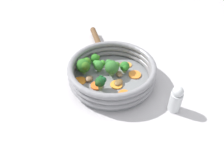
{
  "coord_description": "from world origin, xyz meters",
  "views": [
    {
      "loc": [
        0.41,
        0.34,
        0.49
      ],
      "look_at": [
        0.0,
        0.0,
        0.03
      ],
      "focal_mm": 35.0,
      "sensor_mm": 36.0,
      "label": 1
    }
  ],
  "objects_px": {
    "carrot_slice_4": "(135,75)",
    "broccoli_floret_5": "(125,67)",
    "carrot_slice_7": "(97,86)",
    "carrot_slice_1": "(112,68)",
    "broccoli_floret_3": "(99,65)",
    "broccoli_floret_4": "(100,82)",
    "carrot_slice_6": "(80,81)",
    "skillet": "(112,80)",
    "carrot_slice_5": "(124,94)",
    "broccoli_floret_2": "(112,66)",
    "broccoli_floret_1": "(84,65)",
    "salt_shaker": "(176,99)",
    "mushroom_piece_1": "(119,82)",
    "mushroom_piece_3": "(89,79)",
    "carrot_slice_0": "(116,85)",
    "mushroom_piece_0": "(123,65)",
    "broccoli_floret_0": "(95,58)",
    "carrot_slice_2": "(98,98)",
    "mushroom_piece_2": "(119,74)",
    "carrot_slice_3": "(128,65)"
  },
  "relations": [
    {
      "from": "carrot_slice_0",
      "to": "broccoli_floret_2",
      "type": "relative_size",
      "value": 0.69
    },
    {
      "from": "carrot_slice_5",
      "to": "broccoli_floret_4",
      "type": "height_order",
      "value": "broccoli_floret_4"
    },
    {
      "from": "broccoli_floret_2",
      "to": "mushroom_piece_2",
      "type": "relative_size",
      "value": 1.91
    },
    {
      "from": "broccoli_floret_5",
      "to": "carrot_slice_3",
      "type": "bearing_deg",
      "value": -158.33
    },
    {
      "from": "broccoli_floret_4",
      "to": "mushroom_piece_3",
      "type": "xyz_separation_m",
      "value": [
        -0.01,
        -0.06,
        -0.02
      ]
    },
    {
      "from": "broccoli_floret_2",
      "to": "skillet",
      "type": "bearing_deg",
      "value": 44.57
    },
    {
      "from": "skillet",
      "to": "carrot_slice_5",
      "type": "height_order",
      "value": "carrot_slice_5"
    },
    {
      "from": "broccoli_floret_0",
      "to": "broccoli_floret_5",
      "type": "bearing_deg",
      "value": 104.17
    },
    {
      "from": "carrot_slice_7",
      "to": "carrot_slice_2",
      "type": "bearing_deg",
      "value": 45.25
    },
    {
      "from": "mushroom_piece_0",
      "to": "broccoli_floret_5",
      "type": "bearing_deg",
      "value": 48.63
    },
    {
      "from": "carrot_slice_0",
      "to": "salt_shaker",
      "type": "relative_size",
      "value": 0.44
    },
    {
      "from": "broccoli_floret_3",
      "to": "broccoli_floret_4",
      "type": "distance_m",
      "value": 0.09
    },
    {
      "from": "carrot_slice_0",
      "to": "mushroom_piece_3",
      "type": "xyz_separation_m",
      "value": [
        0.04,
        -0.08,
        0.0
      ]
    },
    {
      "from": "carrot_slice_5",
      "to": "skillet",
      "type": "bearing_deg",
      "value": -114.61
    },
    {
      "from": "carrot_slice_1",
      "to": "mushroom_piece_0",
      "type": "xyz_separation_m",
      "value": [
        -0.03,
        0.02,
        0.0
      ]
    },
    {
      "from": "carrot_slice_2",
      "to": "mushroom_piece_0",
      "type": "relative_size",
      "value": 1.56
    },
    {
      "from": "broccoli_floret_5",
      "to": "mushroom_piece_3",
      "type": "xyz_separation_m",
      "value": [
        0.11,
        -0.06,
        -0.02
      ]
    },
    {
      "from": "skillet",
      "to": "broccoli_floret_3",
      "type": "bearing_deg",
      "value": -94.3
    },
    {
      "from": "broccoli_floret_1",
      "to": "broccoli_floret_5",
      "type": "relative_size",
      "value": 1.43
    },
    {
      "from": "carrot_slice_6",
      "to": "skillet",
      "type": "bearing_deg",
      "value": 138.05
    },
    {
      "from": "broccoli_floret_1",
      "to": "salt_shaker",
      "type": "relative_size",
      "value": 0.64
    },
    {
      "from": "skillet",
      "to": "broccoli_floret_1",
      "type": "distance_m",
      "value": 0.1
    },
    {
      "from": "skillet",
      "to": "mushroom_piece_3",
      "type": "xyz_separation_m",
      "value": [
        0.06,
        -0.05,
        0.01
      ]
    },
    {
      "from": "carrot_slice_5",
      "to": "broccoli_floret_2",
      "type": "xyz_separation_m",
      "value": [
        -0.05,
        -0.09,
        0.03
      ]
    },
    {
      "from": "broccoli_floret_2",
      "to": "mushroom_piece_1",
      "type": "bearing_deg",
      "value": 65.38
    },
    {
      "from": "broccoli_floret_3",
      "to": "salt_shaker",
      "type": "distance_m",
      "value": 0.27
    },
    {
      "from": "carrot_slice_1",
      "to": "mushroom_piece_3",
      "type": "xyz_separation_m",
      "value": [
        0.1,
        -0.02,
        0.01
      ]
    },
    {
      "from": "broccoli_floret_0",
      "to": "broccoli_floret_3",
      "type": "bearing_deg",
      "value": 62.71
    },
    {
      "from": "mushroom_piece_1",
      "to": "mushroom_piece_3",
      "type": "xyz_separation_m",
      "value": [
        0.05,
        -0.08,
        0.0
      ]
    },
    {
      "from": "carrot_slice_0",
      "to": "broccoli_floret_4",
      "type": "relative_size",
      "value": 0.85
    },
    {
      "from": "broccoli_floret_0",
      "to": "broccoli_floret_4",
      "type": "relative_size",
      "value": 0.85
    },
    {
      "from": "skillet",
      "to": "broccoli_floret_0",
      "type": "xyz_separation_m",
      "value": [
        -0.02,
        -0.09,
        0.03
      ]
    },
    {
      "from": "carrot_slice_1",
      "to": "broccoli_floret_3",
      "type": "relative_size",
      "value": 1.02
    },
    {
      "from": "carrot_slice_5",
      "to": "broccoli_floret_5",
      "type": "xyz_separation_m",
      "value": [
        -0.08,
        -0.06,
        0.02
      ]
    },
    {
      "from": "carrot_slice_6",
      "to": "broccoli_floret_3",
      "type": "bearing_deg",
      "value": 172.74
    },
    {
      "from": "carrot_slice_5",
      "to": "mushroom_piece_1",
      "type": "distance_m",
      "value": 0.05
    },
    {
      "from": "broccoli_floret_1",
      "to": "mushroom_piece_0",
      "type": "height_order",
      "value": "broccoli_floret_1"
    },
    {
      "from": "carrot_slice_3",
      "to": "mushroom_piece_2",
      "type": "xyz_separation_m",
      "value": [
        0.06,
        0.01,
        0.0
      ]
    },
    {
      "from": "skillet",
      "to": "salt_shaker",
      "type": "xyz_separation_m",
      "value": [
        -0.02,
        0.21,
        0.04
      ]
    },
    {
      "from": "carrot_slice_6",
      "to": "broccoli_floret_0",
      "type": "height_order",
      "value": "broccoli_floret_0"
    },
    {
      "from": "carrot_slice_4",
      "to": "mushroom_piece_0",
      "type": "height_order",
      "value": "mushroom_piece_0"
    },
    {
      "from": "carrot_slice_0",
      "to": "broccoli_floret_4",
      "type": "distance_m",
      "value": 0.06
    },
    {
      "from": "carrot_slice_4",
      "to": "mushroom_piece_2",
      "type": "height_order",
      "value": "mushroom_piece_2"
    },
    {
      "from": "carrot_slice_7",
      "to": "carrot_slice_1",
      "type": "bearing_deg",
      "value": -168.72
    },
    {
      "from": "skillet",
      "to": "broccoli_floret_5",
      "type": "relative_size",
      "value": 6.64
    },
    {
      "from": "carrot_slice_4",
      "to": "broccoli_floret_3",
      "type": "distance_m",
      "value": 0.12
    },
    {
      "from": "carrot_slice_4",
      "to": "broccoli_floret_5",
      "type": "xyz_separation_m",
      "value": [
        0.01,
        -0.04,
        0.02
      ]
    },
    {
      "from": "salt_shaker",
      "to": "carrot_slice_1",
      "type": "bearing_deg",
      "value": -94.78
    },
    {
      "from": "carrot_slice_7",
      "to": "mushroom_piece_2",
      "type": "relative_size",
      "value": 1.28
    },
    {
      "from": "carrot_slice_4",
      "to": "broccoli_floret_2",
      "type": "xyz_separation_m",
      "value": [
        0.05,
        -0.06,
        0.03
      ]
    }
  ]
}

